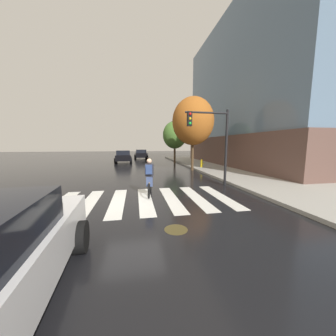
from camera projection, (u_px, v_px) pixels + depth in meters
The scene contains 12 objects.
ground_plane at pixel (132, 201), 7.40m from camera, with size 120.00×120.00×0.00m, color black.
sidewalk at pixel (311, 190), 8.95m from camera, with size 6.50×50.00×0.15m, color #9E9B93.
crosswalk_stripes at pixel (145, 200), 7.49m from camera, with size 7.18×3.75×0.01m.
manhole_cover at pixel (176, 229), 4.88m from camera, with size 0.64×0.64×0.01m, color #473D1E.
sedan_mid at pixel (123, 156), 23.47m from camera, with size 2.31×4.66×1.58m.
sedan_far at pixel (141, 154), 29.53m from camera, with size 2.20×4.49×1.53m.
cyclist at pixel (149, 177), 8.02m from camera, with size 0.39×1.70×1.69m.
traffic_light_near at pixel (213, 134), 9.83m from camera, with size 2.47×0.28×4.20m.
fire_hydrant at pixel (202, 163), 17.24m from camera, with size 0.33×0.22×0.78m.
street_tree_near at pixel (193, 121), 15.67m from camera, with size 3.61×3.61×6.41m.
street_tree_mid at pixel (175, 135), 21.91m from camera, with size 2.90×2.90×5.15m.
corner_building at pixel (284, 96), 20.11m from camera, with size 15.09×20.40×15.44m.
Camera 1 is at (0.15, -7.31, 2.29)m, focal length 19.22 mm.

